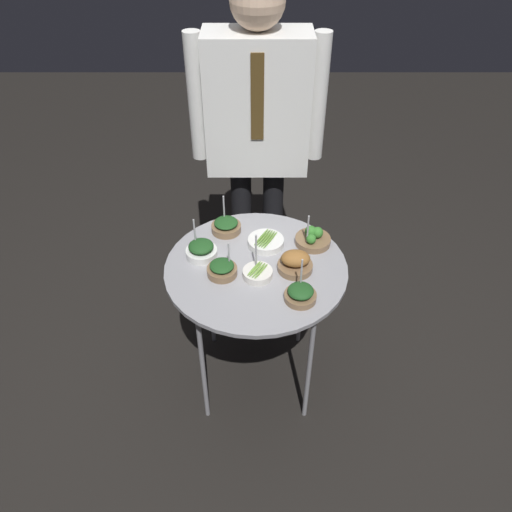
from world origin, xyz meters
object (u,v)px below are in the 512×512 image
(serving_cart, at_px, (256,274))
(bowl_spinach_front_left, at_px, (300,294))
(bowl_asparagus_front_right, at_px, (258,273))
(bowl_spinach_mid_left, at_px, (226,226))
(bowl_spinach_far_rim, at_px, (201,250))
(waiter_figure, at_px, (258,121))
(bowl_roast_center, at_px, (295,263))
(bowl_asparagus_front_center, at_px, (266,242))
(bowl_broccoli_back_left, at_px, (313,238))
(bowl_spinach_near_rim, at_px, (222,269))

(serving_cart, distance_m, bowl_spinach_front_left, 0.25)
(bowl_asparagus_front_right, xyz_separation_m, bowl_spinach_mid_left, (-0.13, 0.29, 0.01))
(bowl_spinach_far_rim, distance_m, waiter_figure, 0.65)
(bowl_roast_center, xyz_separation_m, bowl_asparagus_front_center, (-0.11, 0.15, -0.02))
(waiter_figure, bearing_deg, bowl_roast_center, -76.70)
(serving_cart, distance_m, waiter_figure, 0.70)
(bowl_asparagus_front_right, relative_size, bowl_spinach_mid_left, 1.14)
(bowl_roast_center, height_order, bowl_asparagus_front_right, bowl_asparagus_front_right)
(bowl_asparagus_front_right, height_order, bowl_spinach_far_rim, bowl_asparagus_front_right)
(bowl_asparagus_front_center, xyz_separation_m, bowl_broccoli_back_left, (0.19, 0.01, 0.01))
(waiter_figure, bearing_deg, bowl_spinach_front_left, -78.76)
(serving_cart, distance_m, bowl_asparagus_front_center, 0.15)
(bowl_roast_center, xyz_separation_m, bowl_spinach_far_rim, (-0.37, 0.08, -0.00))
(bowl_spinach_near_rim, height_order, bowl_asparagus_front_center, bowl_spinach_near_rim)
(serving_cart, height_order, bowl_broccoli_back_left, bowl_broccoli_back_left)
(bowl_asparagus_front_center, height_order, waiter_figure, waiter_figure)
(bowl_roast_center, bearing_deg, bowl_spinach_far_rim, 167.52)
(bowl_spinach_near_rim, height_order, bowl_roast_center, bowl_spinach_near_rim)
(bowl_roast_center, relative_size, bowl_asparagus_front_right, 0.78)
(bowl_roast_center, bearing_deg, bowl_asparagus_front_center, 125.96)
(bowl_roast_center, bearing_deg, bowl_asparagus_front_right, -164.34)
(bowl_broccoli_back_left, bearing_deg, bowl_spinach_near_rim, -152.46)
(bowl_spinach_far_rim, bearing_deg, bowl_spinach_near_rim, -50.88)
(bowl_spinach_mid_left, height_order, bowl_spinach_far_rim, bowl_spinach_far_rim)
(bowl_spinach_mid_left, bearing_deg, bowl_roast_center, -41.83)
(bowl_asparagus_front_center, bearing_deg, bowl_roast_center, -54.04)
(serving_cart, height_order, bowl_asparagus_front_right, bowl_asparagus_front_right)
(waiter_figure, bearing_deg, bowl_spinach_mid_left, -109.85)
(bowl_spinach_near_rim, relative_size, waiter_figure, 0.09)
(bowl_broccoli_back_left, bearing_deg, bowl_spinach_far_rim, -169.83)
(bowl_spinach_mid_left, distance_m, bowl_spinach_far_rim, 0.19)
(bowl_asparagus_front_right, relative_size, bowl_spinach_far_rim, 1.09)
(bowl_spinach_front_left, height_order, bowl_asparagus_front_right, bowl_asparagus_front_right)
(bowl_asparagus_front_center, relative_size, bowl_spinach_mid_left, 0.96)
(bowl_spinach_far_rim, bearing_deg, serving_cart, -15.59)
(bowl_asparagus_front_right, bearing_deg, waiter_figure, 90.04)
(bowl_roast_center, relative_size, waiter_figure, 0.08)
(bowl_spinach_mid_left, height_order, bowl_broccoli_back_left, bowl_broccoli_back_left)
(bowl_spinach_front_left, xyz_separation_m, waiter_figure, (-0.15, 0.77, 0.30))
(serving_cart, distance_m, bowl_spinach_mid_left, 0.27)
(bowl_asparagus_front_center, height_order, bowl_broccoli_back_left, bowl_broccoli_back_left)
(bowl_spinach_front_left, bearing_deg, bowl_spinach_far_rim, 147.07)
(bowl_asparagus_front_right, bearing_deg, bowl_spinach_near_rim, 174.21)
(serving_cart, xyz_separation_m, bowl_broccoli_back_left, (0.23, 0.14, 0.07))
(bowl_broccoli_back_left, bearing_deg, waiter_figure, 116.73)
(bowl_broccoli_back_left, bearing_deg, serving_cart, -148.78)
(bowl_roast_center, relative_size, bowl_spinach_front_left, 0.85)
(bowl_roast_center, distance_m, bowl_spinach_far_rim, 0.37)
(bowl_asparagus_front_right, bearing_deg, bowl_asparagus_front_center, 79.93)
(bowl_asparagus_front_right, relative_size, bowl_broccoli_back_left, 1.11)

